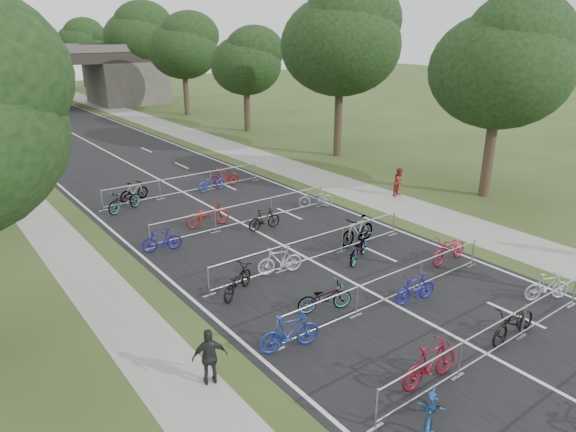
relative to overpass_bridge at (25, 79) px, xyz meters
The scene contains 38 objects.
road 15.41m from the overpass_bridge, 90.00° to the right, with size 11.00×140.00×0.01m, color black.
sidewalk_right 17.36m from the overpass_bridge, 61.93° to the right, with size 3.00×140.00×0.01m, color gray.
lane_markings 15.41m from the overpass_bridge, 90.00° to the right, with size 0.12×140.00×0.00m, color silver.
overpass_bridge is the anchor object (origin of this frame).
tree_right_0 50.91m from the overpass_bridge, 75.05° to the right, with size 7.17×7.17×10.93m.
tree_right_1 39.56m from the overpass_bridge, 70.53° to the right, with size 8.18×8.18×12.47m.
tree_right_2 28.39m from the overpass_bridge, 62.40° to the right, with size 6.16×6.16×9.39m.
tree_right_3 18.82m from the overpass_bridge, 44.93° to the right, with size 7.17×7.17×10.93m.
tree_right_4 13.86m from the overpass_bridge, ahead, with size 8.18×8.18×12.47m.
tree_right_5 17.23m from the overpass_bridge, 39.82° to the left, with size 6.16×6.16×9.39m.
tree_right_6 26.62m from the overpass_bridge, 60.25° to the left, with size 7.17×7.17×10.93m.
barrier_row_2 57.88m from the overpass_bridge, 90.00° to the right, with size 9.70×0.08×1.10m.
barrier_row_3 54.08m from the overpass_bridge, 90.00° to the right, with size 9.70×0.08×1.10m.
barrier_row_4 50.09m from the overpass_bridge, 90.00° to the right, with size 9.70×0.08×1.10m.
barrier_row_5 45.10m from the overpass_bridge, 90.00° to the right, with size 9.70×0.08×1.10m.
barrier_row_6 39.11m from the overpass_bridge, 90.00° to the right, with size 9.70×0.08×1.10m.
bike_8 58.65m from the overpass_bridge, 93.43° to the right, with size 0.59×1.69×0.89m, color navy.
bike_9 57.60m from the overpass_bridge, 92.31° to the right, with size 0.55×1.96×1.18m, color maroon.
bike_10 57.78m from the overpass_bridge, 88.78° to the right, with size 0.72×2.05×1.08m, color black.
bike_11 57.31m from the overpass_bridge, 85.69° to the right, with size 0.46×1.65×0.99m, color #B0B2B8.
bike_12 54.41m from the overpass_bridge, 94.54° to the right, with size 0.53×1.86×1.12m, color navy.
bike_13 53.26m from the overpass_bridge, 92.28° to the right, with size 0.64×1.83×0.96m, color #A8ABB0.
bike_14 54.59m from the overpass_bridge, 89.28° to the right, with size 0.47×1.66×1.00m, color #1C1A92.
bike_15 53.49m from the overpass_bridge, 85.49° to the right, with size 0.72×2.08×1.09m, color maroon.
bike_16 50.72m from the overpass_bridge, 94.27° to the right, with size 0.67×1.91×1.01m, color black.
bike_17 50.19m from the overpass_bridge, 91.90° to the right, with size 0.49×1.75×1.05m, color silver.
bike_18 51.10m from the overpass_bridge, 88.34° to the right, with size 0.69×1.98×1.04m, color #A8ABB0.
bike_19 49.91m from the overpass_bridge, 86.97° to the right, with size 0.57×2.00×1.20m, color #A8ABB0.
bike_20 45.80m from the overpass_bridge, 95.40° to the right, with size 0.46×1.64×0.99m, color navy.
bike_21 44.19m from the overpass_bridge, 91.86° to the right, with size 0.73×2.10×1.10m, color maroon.
bike_22 46.12m from the overpass_bridge, 89.48° to the right, with size 0.46×1.63×0.98m, color black.
bike_23 45.34m from the overpass_bridge, 84.55° to the right, with size 0.63×1.81×0.95m, color gray.
bike_24 40.01m from the overpass_bridge, 95.36° to the right, with size 0.72×2.07×1.09m, color #A8ABB0.
bike_25 38.61m from the overpass_bridge, 94.07° to the right, with size 0.48×1.70×1.02m, color #A8ABB0.
bike_26 39.38m from the overpass_bridge, 87.87° to the right, with size 0.62×1.79×0.94m, color #1D319F.
bike_27 39.02m from the overpass_bridge, 86.28° to the right, with size 0.51×1.79×1.08m, color maroon.
pedestrian_b 47.21m from the overpass_bridge, 78.74° to the right, with size 0.75×0.59×1.55m, color maroon.
pedestrian_c 54.61m from the overpass_bridge, 97.16° to the right, with size 0.91×0.38×1.56m, color black.
Camera 1 is at (-11.81, 0.92, 8.56)m, focal length 32.00 mm.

